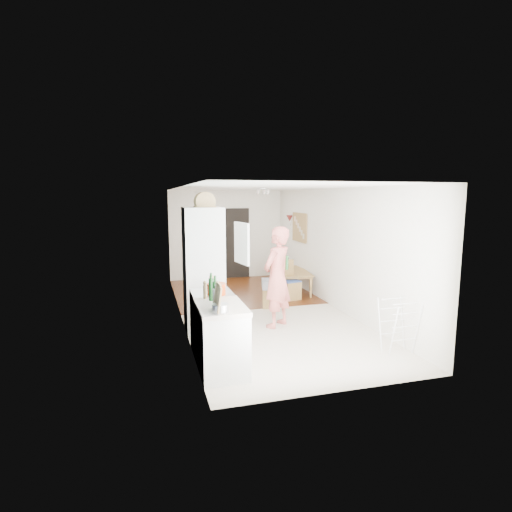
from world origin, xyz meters
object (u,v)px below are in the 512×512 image
dining_table (291,283)px  drying_rack (398,326)px  person (277,268)px  dining_chair (290,280)px  stool (271,298)px

dining_table → drying_rack: bearing=-169.2°
dining_table → drying_rack: drying_rack is taller
person → drying_rack: 2.24m
person → dining_chair: bearing=-156.6°
dining_table → stool: bearing=150.9°
dining_table → drying_rack: (0.18, -4.07, 0.18)m
stool → drying_rack: size_ratio=0.51×
dining_table → dining_chair: 0.80m
person → drying_rack: bearing=90.6°
person → drying_rack: size_ratio=2.62×
dining_table → stool: size_ratio=3.06×
stool → person: bearing=-102.5°
dining_chair → stool: size_ratio=2.15×
dining_table → dining_chair: dining_chair is taller
dining_chair → drying_rack: size_ratio=1.10×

